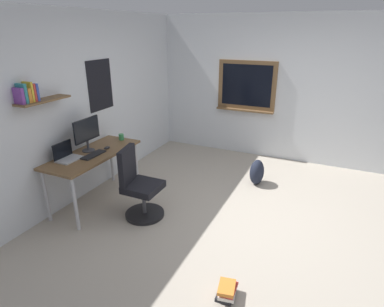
{
  "coord_description": "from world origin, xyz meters",
  "views": [
    {
      "loc": [
        -3.51,
        -0.87,
        2.35
      ],
      "look_at": [
        -0.05,
        0.72,
        0.85
      ],
      "focal_mm": 29.93,
      "sensor_mm": 36.0,
      "label": 1
    }
  ],
  "objects_px": {
    "coffee_mug": "(121,137)",
    "book_stack_on_floor": "(227,291)",
    "desk": "(94,158)",
    "keyboard": "(94,155)",
    "computer_mouse": "(107,148)",
    "backpack": "(257,172)",
    "office_chair": "(139,188)",
    "monitor_primary": "(87,132)",
    "laptop": "(67,155)"
  },
  "relations": [
    {
      "from": "keyboard",
      "to": "desk",
      "type": "bearing_deg",
      "value": 46.4
    },
    {
      "from": "keyboard",
      "to": "laptop",
      "type": "bearing_deg",
      "value": 138.72
    },
    {
      "from": "monitor_primary",
      "to": "keyboard",
      "type": "distance_m",
      "value": 0.33
    },
    {
      "from": "laptop",
      "to": "monitor_primary",
      "type": "distance_m",
      "value": 0.42
    },
    {
      "from": "coffee_mug",
      "to": "monitor_primary",
      "type": "bearing_deg",
      "value": 168.14
    },
    {
      "from": "office_chair",
      "to": "coffee_mug",
      "type": "bearing_deg",
      "value": 47.51
    },
    {
      "from": "laptop",
      "to": "coffee_mug",
      "type": "distance_m",
      "value": 0.95
    },
    {
      "from": "computer_mouse",
      "to": "coffee_mug",
      "type": "distance_m",
      "value": 0.41
    },
    {
      "from": "desk",
      "to": "monitor_primary",
      "type": "bearing_deg",
      "value": 69.68
    },
    {
      "from": "office_chair",
      "to": "keyboard",
      "type": "xyz_separation_m",
      "value": [
        -0.02,
        0.68,
        0.36
      ]
    },
    {
      "from": "laptop",
      "to": "monitor_primary",
      "type": "xyz_separation_m",
      "value": [
        0.36,
        -0.05,
        0.22
      ]
    },
    {
      "from": "desk",
      "to": "keyboard",
      "type": "bearing_deg",
      "value": -133.6
    },
    {
      "from": "book_stack_on_floor",
      "to": "backpack",
      "type": "bearing_deg",
      "value": 7.77
    },
    {
      "from": "backpack",
      "to": "keyboard",
      "type": "bearing_deg",
      "value": 130.43
    },
    {
      "from": "monitor_primary",
      "to": "computer_mouse",
      "type": "distance_m",
      "value": 0.35
    },
    {
      "from": "desk",
      "to": "monitor_primary",
      "type": "distance_m",
      "value": 0.36
    },
    {
      "from": "laptop",
      "to": "keyboard",
      "type": "height_order",
      "value": "laptop"
    },
    {
      "from": "computer_mouse",
      "to": "book_stack_on_floor",
      "type": "xyz_separation_m",
      "value": [
        -1.12,
        -2.2,
        -0.7
      ]
    },
    {
      "from": "computer_mouse",
      "to": "keyboard",
      "type": "bearing_deg",
      "value": 180.0
    },
    {
      "from": "desk",
      "to": "keyboard",
      "type": "height_order",
      "value": "keyboard"
    },
    {
      "from": "coffee_mug",
      "to": "book_stack_on_floor",
      "type": "bearing_deg",
      "value": -124.18
    },
    {
      "from": "monitor_primary",
      "to": "coffee_mug",
      "type": "distance_m",
      "value": 0.63
    },
    {
      "from": "office_chair",
      "to": "computer_mouse",
      "type": "bearing_deg",
      "value": 69.21
    },
    {
      "from": "desk",
      "to": "computer_mouse",
      "type": "relative_size",
      "value": 13.78
    },
    {
      "from": "office_chair",
      "to": "backpack",
      "type": "height_order",
      "value": "office_chair"
    },
    {
      "from": "backpack",
      "to": "desk",
      "type": "bearing_deg",
      "value": 128.03
    },
    {
      "from": "laptop",
      "to": "keyboard",
      "type": "relative_size",
      "value": 0.84
    },
    {
      "from": "desk",
      "to": "laptop",
      "type": "relative_size",
      "value": 4.62
    },
    {
      "from": "computer_mouse",
      "to": "office_chair",
      "type": "bearing_deg",
      "value": -110.79
    },
    {
      "from": "office_chair",
      "to": "keyboard",
      "type": "distance_m",
      "value": 0.77
    },
    {
      "from": "desk",
      "to": "book_stack_on_floor",
      "type": "relative_size",
      "value": 5.85
    },
    {
      "from": "monitor_primary",
      "to": "backpack",
      "type": "distance_m",
      "value": 2.65
    },
    {
      "from": "keyboard",
      "to": "book_stack_on_floor",
      "type": "bearing_deg",
      "value": -110.85
    },
    {
      "from": "computer_mouse",
      "to": "backpack",
      "type": "bearing_deg",
      "value": -54.93
    },
    {
      "from": "laptop",
      "to": "book_stack_on_floor",
      "type": "bearing_deg",
      "value": -103.62
    },
    {
      "from": "coffee_mug",
      "to": "desk",
      "type": "bearing_deg",
      "value": 177.65
    },
    {
      "from": "office_chair",
      "to": "book_stack_on_floor",
      "type": "distance_m",
      "value": 1.78
    },
    {
      "from": "desk",
      "to": "computer_mouse",
      "type": "bearing_deg",
      "value": -19.86
    },
    {
      "from": "monitor_primary",
      "to": "backpack",
      "type": "relative_size",
      "value": 1.14
    },
    {
      "from": "laptop",
      "to": "monitor_primary",
      "type": "relative_size",
      "value": 0.67
    },
    {
      "from": "keyboard",
      "to": "monitor_primary",
      "type": "bearing_deg",
      "value": 58.0
    },
    {
      "from": "monitor_primary",
      "to": "computer_mouse",
      "type": "height_order",
      "value": "monitor_primary"
    },
    {
      "from": "coffee_mug",
      "to": "backpack",
      "type": "distance_m",
      "value": 2.2
    },
    {
      "from": "computer_mouse",
      "to": "desk",
      "type": "bearing_deg",
      "value": 160.14
    },
    {
      "from": "office_chair",
      "to": "computer_mouse",
      "type": "distance_m",
      "value": 0.81
    },
    {
      "from": "desk",
      "to": "book_stack_on_floor",
      "type": "xyz_separation_m",
      "value": [
        -0.91,
        -2.27,
        -0.61
      ]
    },
    {
      "from": "office_chair",
      "to": "keyboard",
      "type": "relative_size",
      "value": 2.57
    },
    {
      "from": "office_chair",
      "to": "backpack",
      "type": "xyz_separation_m",
      "value": [
        1.57,
        -1.19,
        -0.2
      ]
    },
    {
      "from": "office_chair",
      "to": "book_stack_on_floor",
      "type": "bearing_deg",
      "value": -119.5
    },
    {
      "from": "laptop",
      "to": "book_stack_on_floor",
      "type": "relative_size",
      "value": 1.27
    }
  ]
}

